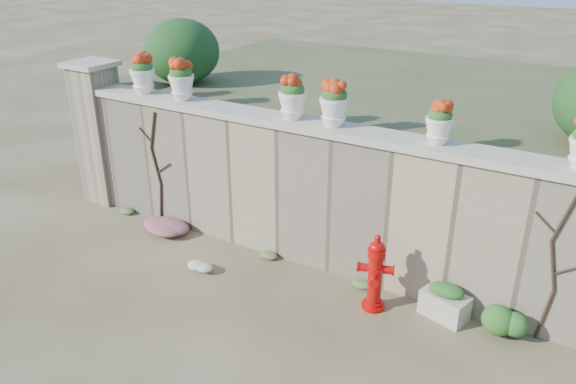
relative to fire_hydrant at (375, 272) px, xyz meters
The scene contains 18 objects.
ground 1.82m from the fire_hydrant, 138.52° to the right, with size 80.00×80.00×0.00m, color brown.
stone_wall 1.53m from the fire_hydrant, 153.66° to the left, with size 8.00×0.40×2.00m, color #998566.
wall_cap 2.11m from the fire_hydrant, 153.66° to the left, with size 8.10×0.52×0.10m, color #B7B09B.
gate_pillar 5.54m from the fire_hydrant, behind, with size 0.72×0.72×2.48m.
raised_fill 4.09m from the fire_hydrant, 108.74° to the left, with size 9.00×6.00×2.00m, color #384C23.
back_shrub_left 5.27m from the fire_hydrant, 157.72° to the left, with size 1.30×1.30×1.10m, color #143814.
vine_left 4.03m from the fire_hydrant, behind, with size 0.60×0.04×1.91m.
vine_right 2.02m from the fire_hydrant, 12.50° to the left, with size 0.60×0.04×1.91m.
fire_hydrant is the anchor object (origin of this frame).
planter_box 0.93m from the fire_hydrant, 18.53° to the left, with size 0.63×0.47×0.47m.
green_shrub 1.60m from the fire_hydrant, ahead, with size 0.55×0.49×0.52m, color #1E5119.
magenta_clump 3.79m from the fire_hydrant, behind, with size 0.97×0.65×0.26m, color #CD2975.
white_flowers 2.55m from the fire_hydrant, behind, with size 0.51×0.41×0.18m, color white.
urn_pot_0 4.73m from the fire_hydrant, behind, with size 0.39×0.39×0.61m.
urn_pot_1 4.03m from the fire_hydrant, 169.56° to the left, with size 0.39×0.39×0.61m.
urn_pot_2 2.53m from the fire_hydrant, 157.83° to the left, with size 0.38×0.38×0.59m.
urn_pot_3 2.20m from the fire_hydrant, 146.19° to the left, with size 0.38×0.38×0.60m.
urn_pot_4 1.98m from the fire_hydrant, 57.70° to the left, with size 0.33×0.33×0.52m.
Camera 1 is at (3.42, -4.53, 4.31)m, focal length 35.00 mm.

